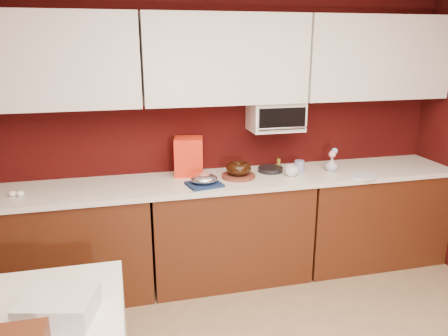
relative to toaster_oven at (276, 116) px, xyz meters
name	(u,v)px	position (x,y,z in m)	size (l,w,h in m)	color
wall_back	(220,129)	(-0.45, 0.15, -0.12)	(4.00, 0.02, 2.50)	#350807
base_cabinet_left	(65,247)	(-1.78, -0.17, -0.95)	(1.31, 0.58, 0.86)	#48200E
base_cabinet_center	(229,230)	(-0.45, -0.17, -0.95)	(1.31, 0.58, 0.86)	#48200E
base_cabinet_right	(368,216)	(0.88, -0.17, -0.95)	(1.31, 0.58, 0.86)	#48200E
countertop	(229,180)	(-0.45, -0.17, -0.49)	(4.00, 0.62, 0.04)	silver
upper_cabinet_left	(47,61)	(-1.78, -0.02, 0.48)	(1.31, 0.33, 0.70)	white
upper_cabinet_center	(225,59)	(-0.45, -0.02, 0.48)	(1.31, 0.33, 0.70)	white
upper_cabinet_right	(374,58)	(0.88, -0.02, 0.48)	(1.31, 0.33, 0.70)	white
toaster_oven	(276,116)	(0.00, 0.00, 0.00)	(0.45, 0.30, 0.25)	white
toaster_oven_door	(282,119)	(0.00, -0.16, 0.00)	(0.40, 0.02, 0.18)	black
toaster_oven_handle	(283,128)	(0.00, -0.18, -0.07)	(0.02, 0.02, 0.42)	silver
cake_base	(239,176)	(-0.37, -0.17, -0.46)	(0.28, 0.28, 0.03)	brown
bundt_cake	(239,168)	(-0.37, -0.17, -0.39)	(0.21, 0.21, 0.08)	black
navy_towel	(204,184)	(-0.69, -0.31, -0.47)	(0.26, 0.22, 0.02)	#13254A
foil_ham_nest	(204,179)	(-0.69, -0.31, -0.42)	(0.21, 0.18, 0.08)	silver
roasted_ham	(204,176)	(-0.69, -0.31, -0.40)	(0.10, 0.08, 0.06)	#9F5548
pandoro_box	(189,156)	(-0.75, 0.02, -0.32)	(0.23, 0.21, 0.32)	red
dark_pan	(270,169)	(-0.06, -0.07, -0.46)	(0.22, 0.22, 0.04)	black
coffee_mug	(292,170)	(0.07, -0.24, -0.42)	(0.10, 0.10, 0.11)	silver
blue_jar	(299,166)	(0.18, -0.13, -0.43)	(0.08, 0.08, 0.10)	navy
flower_vase	(332,163)	(0.47, -0.17, -0.41)	(0.09, 0.09, 0.13)	#A8AABF
flower_pink	(332,154)	(0.47, -0.17, -0.33)	(0.06, 0.06, 0.06)	pink
flower_blue	(335,151)	(0.50, -0.15, -0.30)	(0.05, 0.05, 0.05)	#7DAEC8
china_plate	(364,176)	(0.65, -0.39, -0.47)	(0.22, 0.22, 0.01)	white
amber_bottle	(279,164)	(0.04, 0.00, -0.43)	(0.03, 0.03, 0.09)	olive
egg_left	(13,194)	(-2.09, -0.22, -0.45)	(0.05, 0.04, 0.04)	white
egg_right	(20,194)	(-2.04, -0.23, -0.45)	(0.06, 0.04, 0.04)	white
newspaper_stack	(58,307)	(-1.64, -1.60, -0.57)	(0.33, 0.27, 0.12)	silver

